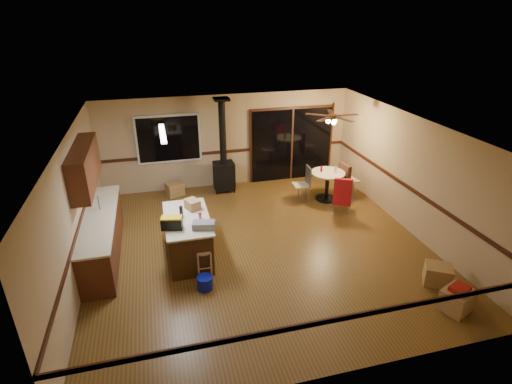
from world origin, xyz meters
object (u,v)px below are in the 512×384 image
object	(u,v)px
kitchen_island	(188,237)
box_corner_a	(457,300)
chair_right	(345,176)
toolbox_grey	(204,225)
bar_stool	(204,262)
toolbox_black	(172,223)
chair_near	(343,192)
blue_bucket	(205,283)
dining_table	(327,181)
box_corner_b	(438,275)
box_under_window	(175,189)
chair_left	(305,180)
wood_stove	(224,166)

from	to	relation	value
kitchen_island	box_corner_a	bearing A→B (deg)	-33.33
chair_right	box_corner_a	size ratio (longest dim) A/B	1.39
toolbox_grey	bar_stool	bearing A→B (deg)	-106.55
toolbox_black	bar_stool	distance (m)	0.96
toolbox_black	chair_near	distance (m)	4.39
blue_bucket	dining_table	world-z (taller)	dining_table
kitchen_island	chair_near	size ratio (longest dim) A/B	2.40
toolbox_grey	toolbox_black	size ratio (longest dim) A/B	1.08
toolbox_black	dining_table	world-z (taller)	toolbox_black
bar_stool	chair_right	world-z (taller)	chair_right
chair_right	box_corner_a	bearing A→B (deg)	-91.84
box_corner_b	toolbox_grey	bearing A→B (deg)	158.99
kitchen_island	box_under_window	bearing A→B (deg)	91.28
blue_bucket	box_corner_b	bearing A→B (deg)	-12.58
kitchen_island	toolbox_grey	bearing A→B (deg)	-61.47
toolbox_grey	toolbox_black	world-z (taller)	toolbox_black
blue_bucket	chair_near	world-z (taller)	chair_near
chair_left	box_under_window	size ratio (longest dim) A/B	1.16
box_under_window	toolbox_grey	bearing A→B (deg)	-84.57
blue_bucket	chair_left	distance (m)	4.35
chair_left	toolbox_black	bearing A→B (deg)	-147.51
wood_stove	box_corner_a	bearing A→B (deg)	-63.40
box_under_window	box_corner_b	bearing A→B (deg)	-49.41
dining_table	chair_left	xyz separation A→B (m)	(-0.59, 0.09, 0.06)
wood_stove	box_under_window	xyz separation A→B (m)	(-1.37, 0.05, -0.55)
wood_stove	kitchen_island	bearing A→B (deg)	-113.09
box_corner_a	box_corner_b	bearing A→B (deg)	77.97
kitchen_island	box_corner_b	size ratio (longest dim) A/B	3.62
wood_stove	chair_left	world-z (taller)	wood_stove
chair_right	chair_left	bearing A→B (deg)	176.36
bar_stool	chair_near	xyz separation A→B (m)	(3.65, 1.66, 0.32)
dining_table	chair_near	size ratio (longest dim) A/B	1.28
toolbox_grey	dining_table	size ratio (longest dim) A/B	0.47
box_corner_a	kitchen_island	bearing A→B (deg)	146.67
bar_stool	chair_right	xyz separation A→B (m)	(4.15, 2.54, 0.32)
chair_near	box_corner_a	xyz separation A→B (m)	(0.36, -3.71, -0.41)
box_corner_a	bar_stool	bearing A→B (deg)	152.87
blue_bucket	box_under_window	xyz separation A→B (m)	(-0.23, 4.24, 0.05)
box_corner_a	toolbox_grey	bearing A→B (deg)	150.08
chair_right	box_under_window	world-z (taller)	chair_right
chair_left	chair_right	size ratio (longest dim) A/B	0.74
dining_table	box_corner_b	bearing A→B (deg)	-82.36
kitchen_island	chair_left	size ratio (longest dim) A/B	3.26
toolbox_black	blue_bucket	world-z (taller)	toolbox_black
wood_stove	toolbox_grey	size ratio (longest dim) A/B	6.04
chair_left	box_under_window	xyz separation A→B (m)	(-3.32, 1.20, -0.41)
toolbox_grey	box_under_window	distance (m)	3.70
bar_stool	toolbox_black	bearing A→B (deg)	145.77
chair_right	box_under_window	bearing A→B (deg)	163.96
blue_bucket	chair_left	bearing A→B (deg)	44.47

